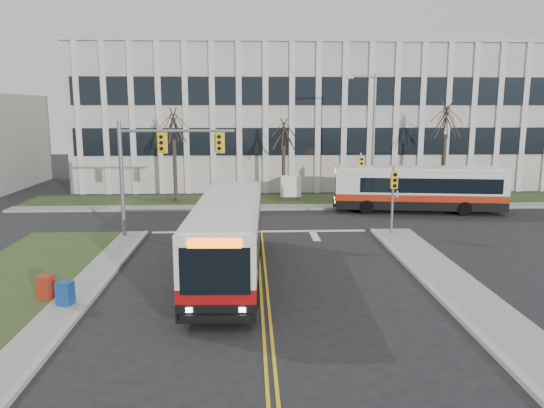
{
  "coord_description": "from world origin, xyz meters",
  "views": [
    {
      "loc": [
        -0.51,
        -20.93,
        6.9
      ],
      "look_at": [
        0.62,
        5.92,
        2.0
      ],
      "focal_mm": 35.0,
      "sensor_mm": 36.0,
      "label": 1
    }
  ],
  "objects_px": {
    "newspaper_box_blue": "(65,295)",
    "newspaper_box_red": "(46,289)",
    "bus_main": "(229,239)",
    "bus_cross": "(419,190)",
    "streetlight": "(371,132)",
    "directory_sign": "(291,187)"
  },
  "relations": [
    {
      "from": "directory_sign",
      "to": "bus_main",
      "type": "xyz_separation_m",
      "value": [
        -3.91,
        -17.06,
        0.38
      ]
    },
    {
      "from": "bus_cross",
      "to": "newspaper_box_red",
      "type": "height_order",
      "value": "bus_cross"
    },
    {
      "from": "bus_cross",
      "to": "directory_sign",
      "type": "bearing_deg",
      "value": -107.57
    },
    {
      "from": "bus_main",
      "to": "newspaper_box_blue",
      "type": "bearing_deg",
      "value": -145.74
    },
    {
      "from": "newspaper_box_blue",
      "to": "newspaper_box_red",
      "type": "xyz_separation_m",
      "value": [
        -0.95,
        0.72,
        0.0
      ]
    },
    {
      "from": "directory_sign",
      "to": "bus_cross",
      "type": "relative_size",
      "value": 0.18
    },
    {
      "from": "bus_cross",
      "to": "newspaper_box_blue",
      "type": "bearing_deg",
      "value": -38.97
    },
    {
      "from": "newspaper_box_blue",
      "to": "bus_cross",
      "type": "bearing_deg",
      "value": 55.99
    },
    {
      "from": "directory_sign",
      "to": "newspaper_box_red",
      "type": "height_order",
      "value": "directory_sign"
    },
    {
      "from": "bus_main",
      "to": "newspaper_box_red",
      "type": "height_order",
      "value": "bus_main"
    },
    {
      "from": "streetlight",
      "to": "directory_sign",
      "type": "xyz_separation_m",
      "value": [
        -5.53,
        1.3,
        -4.02
      ]
    },
    {
      "from": "streetlight",
      "to": "newspaper_box_blue",
      "type": "height_order",
      "value": "streetlight"
    },
    {
      "from": "directory_sign",
      "to": "bus_cross",
      "type": "distance_m",
      "value": 9.13
    },
    {
      "from": "bus_main",
      "to": "newspaper_box_red",
      "type": "xyz_separation_m",
      "value": [
        -6.5,
        -2.81,
        -1.07
      ]
    },
    {
      "from": "newspaper_box_blue",
      "to": "newspaper_box_red",
      "type": "height_order",
      "value": "same"
    },
    {
      "from": "bus_main",
      "to": "newspaper_box_red",
      "type": "distance_m",
      "value": 7.17
    },
    {
      "from": "streetlight",
      "to": "newspaper_box_blue",
      "type": "distance_m",
      "value": 24.88
    },
    {
      "from": "directory_sign",
      "to": "newspaper_box_blue",
      "type": "height_order",
      "value": "directory_sign"
    },
    {
      "from": "newspaper_box_red",
      "to": "newspaper_box_blue",
      "type": "bearing_deg",
      "value": -25.28
    },
    {
      "from": "directory_sign",
      "to": "newspaper_box_blue",
      "type": "bearing_deg",
      "value": -114.69
    },
    {
      "from": "newspaper_box_red",
      "to": "bus_cross",
      "type": "bearing_deg",
      "value": 52.36
    },
    {
      "from": "streetlight",
      "to": "bus_cross",
      "type": "xyz_separation_m",
      "value": [
        2.72,
        -2.61,
        -3.72
      ]
    }
  ]
}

